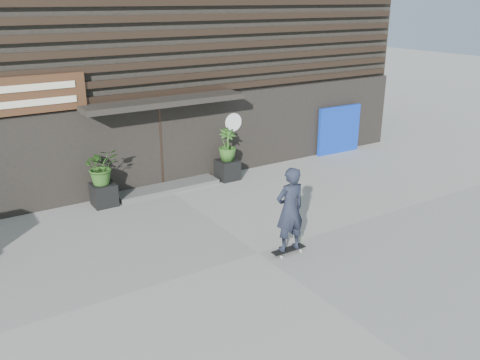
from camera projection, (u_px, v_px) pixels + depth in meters
ground at (258, 253)px, 10.85m from camera, size 80.00×80.00×0.00m
entrance_step at (167, 187)px, 14.48m from camera, size 3.00×0.80×0.12m
planter_pot_left at (104, 194)px, 13.27m from camera, size 0.60×0.60×0.60m
bamboo_left at (101, 166)px, 13.01m from camera, size 0.86×0.75×0.96m
planter_pot_right at (228, 170)px, 15.20m from camera, size 0.60×0.60×0.60m
bamboo_right at (227, 145)px, 14.93m from camera, size 0.54×0.54×0.96m
blue_tarp at (339, 130)px, 17.65m from camera, size 1.77×0.17×1.66m
building at (96, 34)px, 17.40m from camera, size 18.00×11.00×8.00m
skateboarder at (290, 210)px, 10.51m from camera, size 0.78×0.47×1.94m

